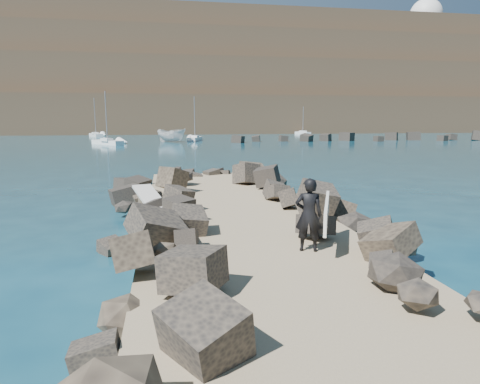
{
  "coord_description": "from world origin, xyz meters",
  "views": [
    {
      "loc": [
        -2.27,
        -14.13,
        3.79
      ],
      "look_at": [
        0.0,
        -1.0,
        1.5
      ],
      "focal_mm": 32.0,
      "sensor_mm": 36.0,
      "label": 1
    }
  ],
  "objects_px": {
    "boat_imported": "(172,135)",
    "surfboard_resting": "(152,203)",
    "radome": "(425,20)",
    "sailboat_e": "(96,135)",
    "surfer_with_board": "(311,214)"
  },
  "relations": [
    {
      "from": "boat_imported",
      "to": "sailboat_e",
      "type": "xyz_separation_m",
      "value": [
        -15.64,
        24.33,
        -0.77
      ]
    },
    {
      "from": "surfboard_resting",
      "to": "radome",
      "type": "distance_m",
      "value": 195.03
    },
    {
      "from": "surfboard_resting",
      "to": "sailboat_e",
      "type": "distance_m",
      "value": 82.81
    },
    {
      "from": "boat_imported",
      "to": "sailboat_e",
      "type": "distance_m",
      "value": 28.93
    },
    {
      "from": "surfboard_resting",
      "to": "boat_imported",
      "type": "relative_size",
      "value": 0.46
    },
    {
      "from": "surfboard_resting",
      "to": "boat_imported",
      "type": "xyz_separation_m",
      "value": [
        1.49,
        57.26,
        0.07
      ]
    },
    {
      "from": "surfboard_resting",
      "to": "surfer_with_board",
      "type": "bearing_deg",
      "value": -66.29
    },
    {
      "from": "boat_imported",
      "to": "surfboard_resting",
      "type": "bearing_deg",
      "value": -139.73
    },
    {
      "from": "surfboard_resting",
      "to": "sailboat_e",
      "type": "bearing_deg",
      "value": 82.48
    },
    {
      "from": "surfboard_resting",
      "to": "sailboat_e",
      "type": "relative_size",
      "value": 0.32
    },
    {
      "from": "radome",
      "to": "surfboard_resting",
      "type": "bearing_deg",
      "value": -124.64
    },
    {
      "from": "radome",
      "to": "sailboat_e",
      "type": "bearing_deg",
      "value": -148.5
    },
    {
      "from": "surfer_with_board",
      "to": "surfboard_resting",
      "type": "bearing_deg",
      "value": 131.06
    },
    {
      "from": "radome",
      "to": "sailboat_e",
      "type": "xyz_separation_m",
      "value": [
        -122.29,
        -74.93,
        -43.64
      ]
    },
    {
      "from": "surfboard_resting",
      "to": "radome",
      "type": "xyz_separation_m",
      "value": [
        108.14,
        156.52,
        42.94
      ]
    }
  ]
}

